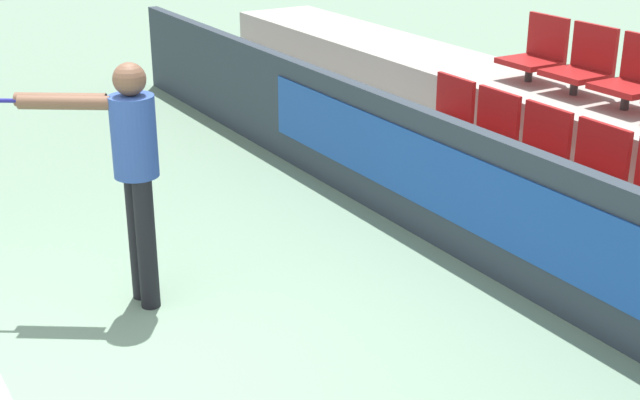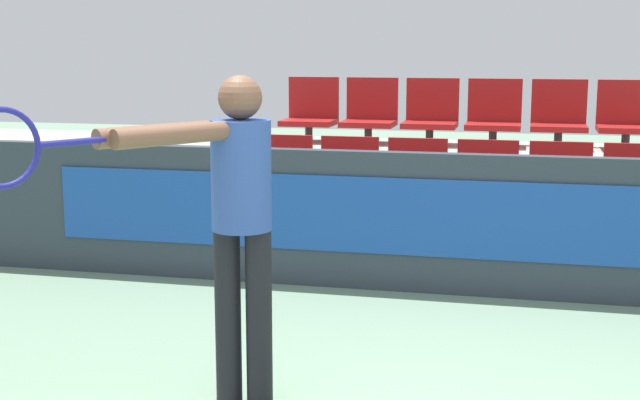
% 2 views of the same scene
% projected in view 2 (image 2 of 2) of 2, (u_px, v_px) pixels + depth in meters
% --- Properties ---
extents(barrier_wall, '(12.95, 0.14, 1.03)m').
position_uv_depth(barrier_wall, '(439.00, 223.00, 6.45)').
color(barrier_wall, '#2D3842').
rests_on(barrier_wall, ground).
extents(bleacher_tier_front, '(12.55, 1.06, 0.44)m').
position_uv_depth(bleacher_tier_front, '(447.00, 244.00, 7.08)').
color(bleacher_tier_front, '#ADA89E').
rests_on(bleacher_tier_front, ground).
extents(bleacher_tier_middle, '(12.55, 1.06, 0.89)m').
position_uv_depth(bleacher_tier_middle, '(459.00, 195.00, 8.05)').
color(bleacher_tier_middle, '#ADA89E').
rests_on(bleacher_tier_middle, ground).
extents(stadium_chair_0, '(0.48, 0.44, 0.59)m').
position_uv_depth(stadium_chair_0, '(281.00, 176.00, 7.44)').
color(stadium_chair_0, '#333333').
rests_on(stadium_chair_0, bleacher_tier_front).
extents(stadium_chair_1, '(0.48, 0.44, 0.59)m').
position_uv_depth(stadium_chair_1, '(347.00, 178.00, 7.31)').
color(stadium_chair_1, '#333333').
rests_on(stadium_chair_1, bleacher_tier_front).
extents(stadium_chair_2, '(0.48, 0.44, 0.59)m').
position_uv_depth(stadium_chair_2, '(415.00, 180.00, 7.18)').
color(stadium_chair_2, '#333333').
rests_on(stadium_chair_2, bleacher_tier_front).
extents(stadium_chair_3, '(0.48, 0.44, 0.59)m').
position_uv_depth(stadium_chair_3, '(486.00, 183.00, 7.06)').
color(stadium_chair_3, '#333333').
rests_on(stadium_chair_3, bleacher_tier_front).
extents(stadium_chair_4, '(0.48, 0.44, 0.59)m').
position_uv_depth(stadium_chair_4, '(560.00, 185.00, 6.93)').
color(stadium_chair_4, '#333333').
rests_on(stadium_chair_4, bleacher_tier_front).
extents(stadium_chair_5, '(0.48, 0.44, 0.59)m').
position_uv_depth(stadium_chair_5, '(636.00, 188.00, 6.80)').
color(stadium_chair_5, '#333333').
rests_on(stadium_chair_5, bleacher_tier_front).
extents(stadium_chair_6, '(0.48, 0.44, 0.59)m').
position_uv_depth(stadium_chair_6, '(311.00, 113.00, 8.37)').
color(stadium_chair_6, '#333333').
rests_on(stadium_chair_6, bleacher_tier_middle).
extents(stadium_chair_7, '(0.48, 0.44, 0.59)m').
position_uv_depth(stadium_chair_7, '(370.00, 114.00, 8.25)').
color(stadium_chair_7, '#333333').
rests_on(stadium_chair_7, bleacher_tier_middle).
extents(stadium_chair_8, '(0.48, 0.44, 0.59)m').
position_uv_depth(stadium_chair_8, '(431.00, 115.00, 8.12)').
color(stadium_chair_8, '#333333').
rests_on(stadium_chair_8, bleacher_tier_middle).
extents(stadium_chair_9, '(0.48, 0.44, 0.59)m').
position_uv_depth(stadium_chair_9, '(494.00, 116.00, 7.99)').
color(stadium_chair_9, '#333333').
rests_on(stadium_chair_9, bleacher_tier_middle).
extents(stadium_chair_10, '(0.48, 0.44, 0.59)m').
position_uv_depth(stadium_chair_10, '(559.00, 117.00, 7.87)').
color(stadium_chair_10, '#333333').
rests_on(stadium_chair_10, bleacher_tier_middle).
extents(stadium_chair_11, '(0.48, 0.44, 0.59)m').
position_uv_depth(stadium_chair_11, '(626.00, 119.00, 7.74)').
color(stadium_chair_11, '#333333').
rests_on(stadium_chair_11, bleacher_tier_middle).
extents(tennis_player, '(0.89, 1.27, 1.66)m').
position_uv_depth(tennis_player, '(230.00, 211.00, 4.25)').
color(tennis_player, black).
rests_on(tennis_player, ground).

